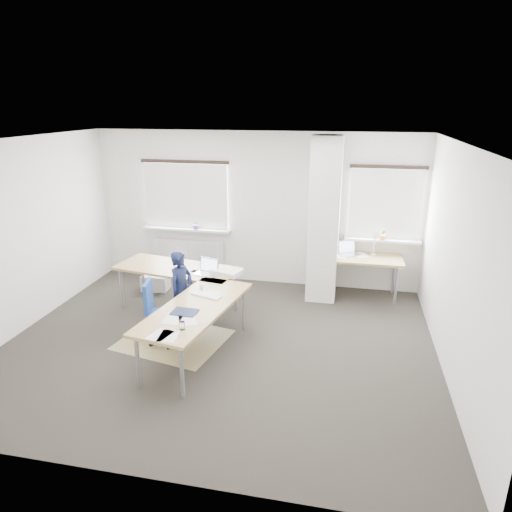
% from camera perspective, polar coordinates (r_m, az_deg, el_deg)
% --- Properties ---
extents(ground, '(6.00, 6.00, 0.00)m').
position_cam_1_polar(ground, '(6.63, -4.65, -10.87)').
color(ground, black).
rests_on(ground, ground).
extents(room_shell, '(6.04, 5.04, 2.82)m').
position_cam_1_polar(room_shell, '(6.35, -2.33, 4.83)').
color(room_shell, beige).
rests_on(room_shell, ground).
extents(floor_mat, '(1.62, 1.45, 0.01)m').
position_cam_1_polar(floor_mat, '(6.81, -10.25, -10.25)').
color(floor_mat, olive).
rests_on(floor_mat, ground).
extents(white_crate, '(0.49, 0.35, 0.28)m').
position_cam_1_polar(white_crate, '(8.56, -12.42, -3.20)').
color(white_crate, white).
rests_on(white_crate, ground).
extents(desk_main, '(2.40, 2.98, 0.96)m').
position_cam_1_polar(desk_main, '(6.77, -8.45, -3.88)').
color(desk_main, olive).
rests_on(desk_main, ground).
extents(desk_side, '(1.40, 0.71, 1.22)m').
position_cam_1_polar(desk_side, '(8.11, 12.99, -0.39)').
color(desk_side, olive).
rests_on(desk_side, ground).
extents(task_chair, '(0.51, 0.50, 0.93)m').
position_cam_1_polar(task_chair, '(6.67, -11.63, -8.54)').
color(task_chair, navy).
rests_on(task_chair, ground).
extents(person, '(0.42, 0.51, 1.20)m').
position_cam_1_polar(person, '(6.91, -9.30, -4.26)').
color(person, black).
rests_on(person, ground).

